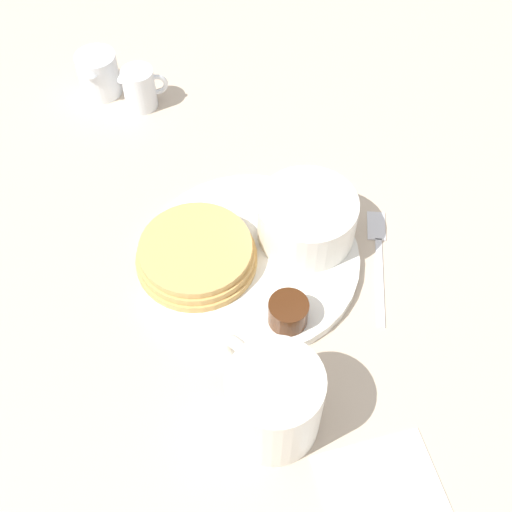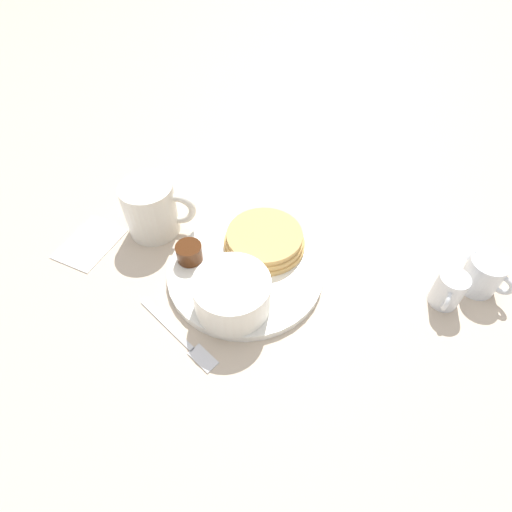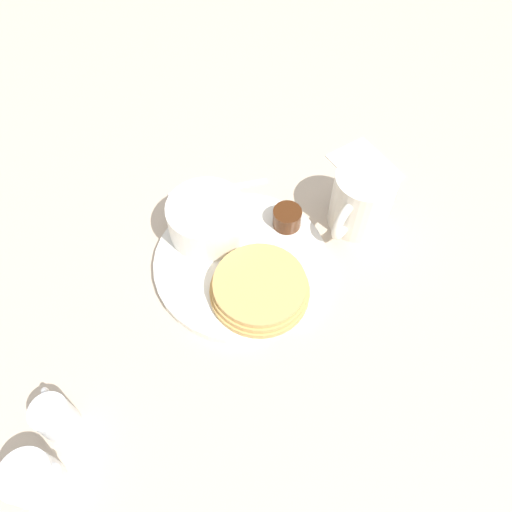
{
  "view_description": "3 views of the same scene",
  "coord_description": "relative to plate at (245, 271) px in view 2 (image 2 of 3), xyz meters",
  "views": [
    {
      "loc": [
        0.12,
        0.38,
        0.56
      ],
      "look_at": [
        -0.0,
        0.01,
        0.03
      ],
      "focal_mm": 45.0,
      "sensor_mm": 36.0,
      "label": 1
    },
    {
      "loc": [
        -0.35,
        -0.15,
        0.47
      ],
      "look_at": [
        0.01,
        -0.01,
        0.03
      ],
      "focal_mm": 28.0,
      "sensor_mm": 36.0,
      "label": 2
    },
    {
      "loc": [
        0.3,
        -0.2,
        0.57
      ],
      "look_at": [
        0.02,
        0.01,
        0.03
      ],
      "focal_mm": 35.0,
      "sensor_mm": 36.0,
      "label": 3
    }
  ],
  "objects": [
    {
      "name": "creamer_pitcher_near",
      "position": [
        0.05,
        -0.28,
        0.02
      ],
      "size": [
        0.06,
        0.04,
        0.06
      ],
      "color": "white",
      "rests_on": "ground_plane"
    },
    {
      "name": "butter_ramekin",
      "position": [
        -0.08,
        0.0,
        0.02
      ],
      "size": [
        0.05,
        0.05,
        0.05
      ],
      "color": "white",
      "rests_on": "plate"
    },
    {
      "name": "bowl",
      "position": [
        -0.07,
        -0.01,
        0.03
      ],
      "size": [
        0.1,
        0.1,
        0.05
      ],
      "color": "white",
      "rests_on": "plate"
    },
    {
      "name": "napkin",
      "position": [
        -0.03,
        0.26,
        -0.0
      ],
      "size": [
        0.11,
        0.08,
        0.0
      ],
      "color": "white",
      "rests_on": "ground_plane"
    },
    {
      "name": "plate",
      "position": [
        0.0,
        0.0,
        0.0
      ],
      "size": [
        0.23,
        0.23,
        0.01
      ],
      "color": "white",
      "rests_on": "ground_plane"
    },
    {
      "name": "creamer_pitcher_far",
      "position": [
        0.09,
        -0.33,
        0.02
      ],
      "size": [
        0.05,
        0.07,
        0.06
      ],
      "color": "white",
      "rests_on": "ground_plane"
    },
    {
      "name": "ground_plane",
      "position": [
        0.0,
        0.0,
        -0.01
      ],
      "size": [
        4.0,
        4.0,
        0.0
      ],
      "primitive_type": "plane",
      "color": "#C6B299"
    },
    {
      "name": "fork",
      "position": [
        -0.13,
        0.04,
        -0.0
      ],
      "size": [
        0.07,
        0.14,
        0.0
      ],
      "color": "silver",
      "rests_on": "ground_plane"
    },
    {
      "name": "coffee_mug",
      "position": [
        0.04,
        0.17,
        0.04
      ],
      "size": [
        0.08,
        0.11,
        0.09
      ],
      "color": "silver",
      "rests_on": "ground_plane"
    },
    {
      "name": "syrup_cup",
      "position": [
        -0.01,
        0.09,
        0.02
      ],
      "size": [
        0.04,
        0.04,
        0.03
      ],
      "color": "#47230F",
      "rests_on": "plate"
    },
    {
      "name": "pancake_stack",
      "position": [
        0.05,
        -0.01,
        0.02
      ],
      "size": [
        0.13,
        0.13,
        0.03
      ],
      "color": "tan",
      "rests_on": "plate"
    }
  ]
}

